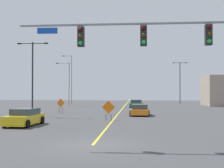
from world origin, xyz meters
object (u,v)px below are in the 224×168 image
(street_lamp_far_left, at_px, (180,79))
(car_yellow_distant, at_px, (25,117))
(car_green_mid, at_px, (137,104))
(car_orange_far, at_px, (140,110))
(street_lamp_far_right, at_px, (68,81))
(street_lamp_mid_right, at_px, (33,72))
(street_lamp_near_left, at_px, (71,77))
(traffic_signal_assembly, at_px, (178,44))
(construction_sign_left_shoulder, at_px, (109,108))
(construction_sign_right_shoulder, at_px, (61,104))

(street_lamp_far_left, height_order, car_yellow_distant, street_lamp_far_left)
(car_green_mid, relative_size, car_orange_far, 1.18)
(street_lamp_far_right, distance_m, car_orange_far, 23.27)
(street_lamp_mid_right, distance_m, street_lamp_near_left, 28.08)
(traffic_signal_assembly, distance_m, street_lamp_far_left, 48.11)
(traffic_signal_assembly, xyz_separation_m, car_green_mid, (-2.24, 33.40, -4.60))
(construction_sign_left_shoulder, bearing_deg, street_lamp_mid_right, 156.28)
(street_lamp_near_left, xyz_separation_m, construction_sign_left_shoulder, (10.84, -31.86, -4.26))
(traffic_signal_assembly, relative_size, street_lamp_mid_right, 1.62)
(street_lamp_near_left, height_order, car_yellow_distant, street_lamp_near_left)
(street_lamp_mid_right, bearing_deg, construction_sign_right_shoulder, 65.03)
(street_lamp_near_left, bearing_deg, street_lamp_mid_right, -85.81)
(street_lamp_mid_right, distance_m, construction_sign_left_shoulder, 10.27)
(street_lamp_far_left, relative_size, car_yellow_distant, 2.01)
(street_lamp_far_right, xyz_separation_m, street_lamp_near_left, (-1.06, 7.08, 1.04))
(street_lamp_mid_right, relative_size, street_lamp_far_right, 1.04)
(car_green_mid, xyz_separation_m, car_orange_far, (0.40, -15.09, -0.03))
(traffic_signal_assembly, xyz_separation_m, construction_sign_right_shoulder, (-11.56, 20.84, -4.06))
(street_lamp_near_left, distance_m, car_green_mid, 18.04)
(construction_sign_left_shoulder, bearing_deg, car_orange_far, 62.50)
(car_yellow_distant, bearing_deg, construction_sign_left_shoulder, 35.59)
(street_lamp_far_left, bearing_deg, construction_sign_right_shoulder, -124.31)
(street_lamp_mid_right, distance_m, car_orange_far, 12.62)
(traffic_signal_assembly, height_order, construction_sign_left_shoulder, traffic_signal_assembly)
(street_lamp_far_left, height_order, street_lamp_far_right, street_lamp_far_left)
(car_green_mid, bearing_deg, street_lamp_far_right, 162.04)
(traffic_signal_assembly, distance_m, construction_sign_left_shoulder, 14.09)
(street_lamp_mid_right, bearing_deg, street_lamp_near_left, 94.19)
(street_lamp_far_left, distance_m, construction_sign_left_shoulder, 37.08)
(street_lamp_far_right, relative_size, car_green_mid, 1.68)
(street_lamp_mid_right, bearing_deg, street_lamp_far_left, 56.90)
(street_lamp_far_right, distance_m, construction_sign_right_shoulder, 17.14)
(construction_sign_left_shoulder, bearing_deg, car_green_mid, 82.97)
(car_yellow_distant, bearing_deg, construction_sign_right_shoulder, 91.64)
(construction_sign_right_shoulder, relative_size, car_yellow_distant, 0.42)
(street_lamp_mid_right, bearing_deg, car_orange_far, 8.86)
(street_lamp_far_right, height_order, construction_sign_right_shoulder, street_lamp_far_right)
(street_lamp_mid_right, relative_size, car_orange_far, 2.07)
(street_lamp_mid_right, distance_m, car_green_mid, 20.81)
(street_lamp_mid_right, distance_m, street_lamp_far_right, 20.95)
(construction_sign_right_shoulder, bearing_deg, street_lamp_far_right, 100.36)
(street_lamp_mid_right, bearing_deg, car_yellow_distant, -74.11)
(car_orange_far, bearing_deg, car_green_mid, 91.51)
(street_lamp_far_left, distance_m, street_lamp_far_right, 23.65)
(street_lamp_far_left, xyz_separation_m, construction_sign_left_shoulder, (-11.53, -35.03, -3.89))
(street_lamp_mid_right, xyz_separation_m, car_yellow_distant, (2.40, -8.43, -4.16))
(car_orange_far, bearing_deg, street_lamp_mid_right, -171.14)
(street_lamp_near_left, distance_m, car_orange_far, 29.98)
(street_lamp_mid_right, bearing_deg, construction_sign_left_shoulder, -23.72)
(street_lamp_near_left, height_order, car_orange_far, street_lamp_near_left)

